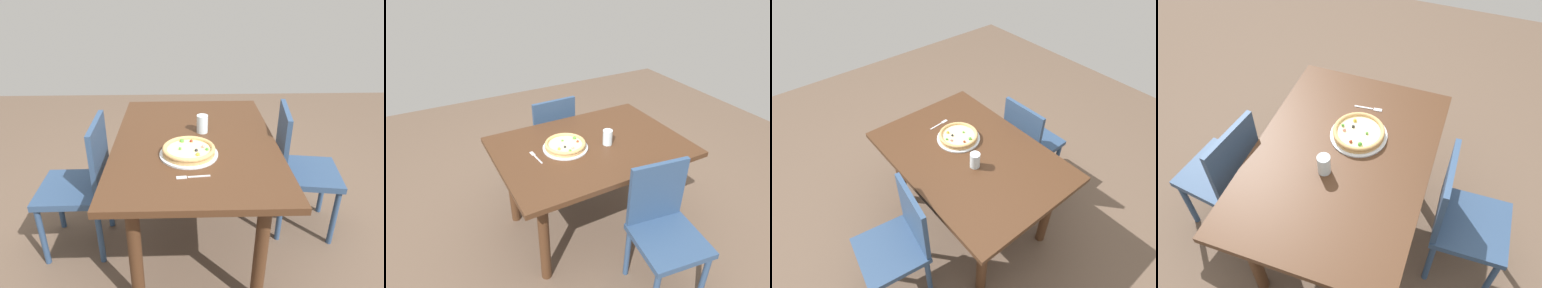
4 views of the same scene
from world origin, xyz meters
TOP-DOWN VIEW (x-y plane):
  - ground_plane at (0.00, 0.00)m, footprint 6.00×6.00m
  - dining_table at (0.00, 0.00)m, footprint 1.33×0.94m
  - chair_near at (0.13, -0.68)m, footprint 0.45×0.45m
  - chair_far at (-0.03, 0.68)m, footprint 0.41×0.41m
  - plate at (-0.18, 0.04)m, footprint 0.32×0.32m
  - pizza at (-0.18, 0.04)m, footprint 0.29×0.29m
  - fork at (-0.40, 0.04)m, footprint 0.03×0.17m
  - drinking_glass at (0.11, -0.05)m, footprint 0.07×0.07m

SIDE VIEW (x-z plane):
  - ground_plane at x=0.00m, z-range 0.00..0.00m
  - chair_near at x=0.13m, z-range 0.04..0.91m
  - chair_far at x=-0.03m, z-range 0.04..0.91m
  - dining_table at x=0.00m, z-range 0.27..1.00m
  - fork at x=-0.40m, z-range 0.74..0.74m
  - plate at x=-0.18m, z-range 0.74..0.75m
  - pizza at x=-0.18m, z-range 0.75..0.79m
  - drinking_glass at x=0.11m, z-range 0.74..0.85m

